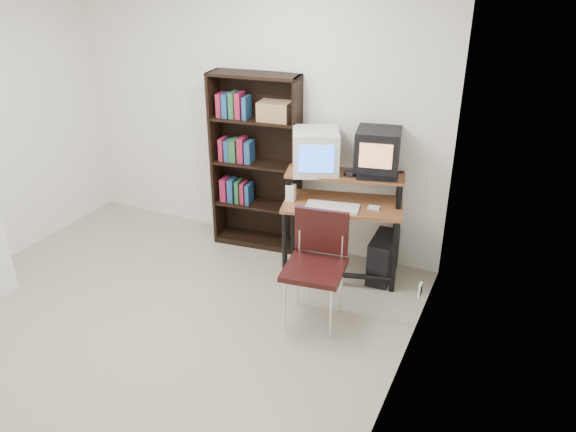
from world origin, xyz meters
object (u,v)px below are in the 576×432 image
at_px(crt_tv, 378,149).
at_px(bookshelf, 257,160).
at_px(computer_desk, 343,209).
at_px(crt_monitor, 315,151).
at_px(school_chair, 317,256).
at_px(pc_tower, 383,257).

bearing_deg(crt_tv, bookshelf, 165.03).
relative_size(computer_desk, crt_tv, 2.65).
height_order(crt_monitor, bookshelf, bookshelf).
xyz_separation_m(crt_tv, school_chair, (-0.19, -0.92, -0.65)).
relative_size(computer_desk, crt_monitor, 2.16).
bearing_deg(pc_tower, crt_monitor, -178.78).
xyz_separation_m(crt_tv, bookshelf, (-1.24, 0.08, -0.32)).
xyz_separation_m(computer_desk, school_chair, (0.06, -0.76, -0.09)).
height_order(crt_tv, school_chair, crt_tv).
distance_m(pc_tower, bookshelf, 1.56).
height_order(pc_tower, school_chair, school_chair).
height_order(crt_tv, bookshelf, bookshelf).
distance_m(computer_desk, school_chair, 0.77).
height_order(school_chair, bookshelf, bookshelf).
distance_m(crt_tv, pc_tower, 1.03).
bearing_deg(crt_tv, computer_desk, -158.06).
bearing_deg(bookshelf, pc_tower, -12.87).
height_order(crt_monitor, school_chair, crt_monitor).
height_order(computer_desk, school_chair, computer_desk).
height_order(computer_desk, crt_tv, crt_tv).
bearing_deg(crt_monitor, pc_tower, -21.25).
relative_size(crt_monitor, school_chair, 0.58).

